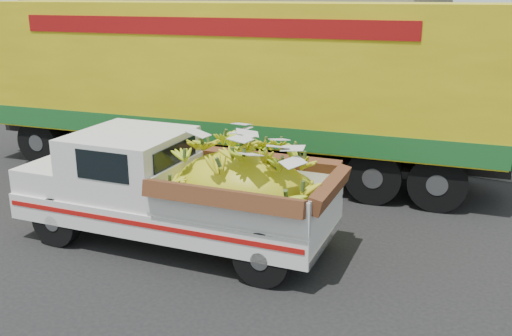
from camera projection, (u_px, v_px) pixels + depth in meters
The scene contains 6 objects.
ground at pixel (137, 255), 9.07m from camera, with size 100.00×100.00×0.00m, color black.
curb at pixel (314, 150), 14.85m from camera, with size 60.00×0.25×0.15m, color gray.
sidewalk at pixel (344, 133), 16.61m from camera, with size 60.00×4.00×0.14m, color gray.
building_left at pixel (221, 29), 24.55m from camera, with size 18.00×6.00×5.00m, color gray.
pickup_truck at pixel (196, 190), 9.08m from camera, with size 5.35×2.52×1.81m.
semi_trailer at pixel (228, 80), 12.72m from camera, with size 12.07×4.42×3.80m.
Camera 1 is at (5.70, -6.27, 3.99)m, focal length 40.00 mm.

